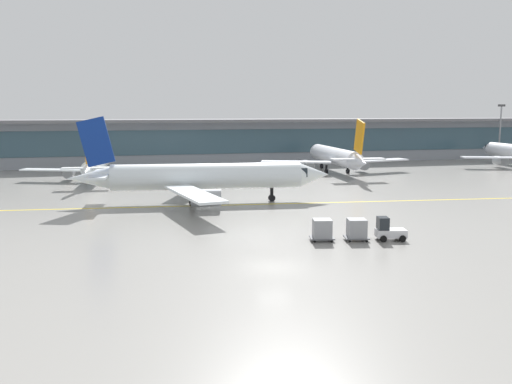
# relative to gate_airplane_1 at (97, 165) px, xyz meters

# --- Properties ---
(ground_plane) EXTENTS (400.00, 400.00, 0.00)m
(ground_plane) POSITION_rel_gate_airplane_1_xyz_m (14.58, -55.77, -2.57)
(ground_plane) COLOR gray
(taxiway_centreline_stripe) EXTENTS (109.44, 11.81, 0.01)m
(taxiway_centreline_stripe) POSITION_rel_gate_airplane_1_xyz_m (14.25, -28.69, -2.57)
(taxiway_centreline_stripe) COLOR yellow
(taxiway_centreline_stripe) RESTS_ON ground_plane
(terminal_concourse) EXTENTS (222.20, 11.00, 9.60)m
(terminal_concourse) POSITION_rel_gate_airplane_1_xyz_m (14.58, 23.20, 2.35)
(terminal_concourse) COLOR #8C939E
(terminal_concourse) RESTS_ON ground_plane
(gate_airplane_1) EXTENTS (23.99, 25.90, 8.57)m
(gate_airplane_1) POSITION_rel_gate_airplane_1_xyz_m (0.00, 0.00, 0.00)
(gate_airplane_1) COLOR white
(gate_airplane_1) RESTS_ON ground_plane
(gate_airplane_2) EXTENTS (28.32, 30.51, 10.10)m
(gate_airplane_2) POSITION_rel_gate_airplane_1_xyz_m (42.34, 0.31, 0.46)
(gate_airplane_2) COLOR silver
(gate_airplane_2) RESTS_ON ground_plane
(taxiing_regional_jet) EXTENTS (32.51, 30.07, 10.76)m
(taxiing_regional_jet) POSITION_rel_gate_airplane_1_xyz_m (13.84, -26.65, 0.66)
(taxiing_regional_jet) COLOR white
(taxiing_regional_jet) RESTS_ON ground_plane
(baggage_tug) EXTENTS (2.84, 2.07, 2.10)m
(baggage_tug) POSITION_rel_gate_airplane_1_xyz_m (26.77, -50.12, -1.68)
(baggage_tug) COLOR silver
(baggage_tug) RESTS_ON ground_plane
(cargo_dolly_lead) EXTENTS (2.39, 2.00, 1.94)m
(cargo_dolly_lead) POSITION_rel_gate_airplane_1_xyz_m (23.99, -49.53, -1.52)
(cargo_dolly_lead) COLOR #595B60
(cargo_dolly_lead) RESTS_ON ground_plane
(cargo_dolly_trailing) EXTENTS (2.39, 2.00, 1.94)m
(cargo_dolly_trailing) POSITION_rel_gate_airplane_1_xyz_m (20.98, -48.89, -1.52)
(cargo_dolly_trailing) COLOR #595B60
(cargo_dolly_trailing) RESTS_ON ground_plane
(apron_light_mast_1) EXTENTS (1.80, 0.36, 12.85)m
(apron_light_mast_1) POSITION_rel_gate_airplane_1_xyz_m (89.89, 16.03, 4.53)
(apron_light_mast_1) COLOR gray
(apron_light_mast_1) RESTS_ON ground_plane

